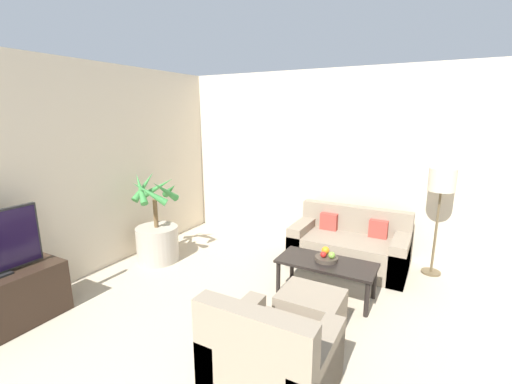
# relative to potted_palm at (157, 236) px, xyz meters

# --- Properties ---
(wall_back) EXTENTS (7.88, 0.06, 2.70)m
(wall_back) POSITION_rel_potted_palm_xyz_m (2.67, 1.72, 0.98)
(wall_back) COLOR beige
(wall_back) RESTS_ON ground_plane
(wall_left) EXTENTS (0.06, 7.69, 2.70)m
(wall_left) POSITION_rel_potted_palm_xyz_m (-0.50, -1.35, 0.98)
(wall_left) COLOR beige
(wall_left) RESTS_ON ground_plane
(potted_palm) EXTENTS (0.69, 0.70, 1.28)m
(potted_palm) POSITION_rel_potted_palm_xyz_m (0.00, 0.00, 0.00)
(potted_palm) COLOR #ADA393
(potted_palm) RESTS_ON ground_plane
(sofa_loveseat) EXTENTS (1.52, 0.79, 0.78)m
(sofa_loveseat) POSITION_rel_potted_palm_xyz_m (2.44, 1.14, -0.10)
(sofa_loveseat) COLOR gray
(sofa_loveseat) RESTS_ON ground_plane
(floor_lamp) EXTENTS (0.32, 0.32, 1.40)m
(floor_lamp) POSITION_rel_potted_palm_xyz_m (3.46, 1.42, 0.81)
(floor_lamp) COLOR brown
(floor_lamp) RESTS_ON ground_plane
(coffee_table) EXTENTS (1.10, 0.50, 0.42)m
(coffee_table) POSITION_rel_potted_palm_xyz_m (2.40, 0.20, -0.01)
(coffee_table) COLOR black
(coffee_table) RESTS_ON ground_plane
(fruit_bowl) EXTENTS (0.26, 0.26, 0.05)m
(fruit_bowl) POSITION_rel_potted_palm_xyz_m (2.39, 0.23, 0.07)
(fruit_bowl) COLOR #42382D
(fruit_bowl) RESTS_ON coffee_table
(apple_red) EXTENTS (0.07, 0.07, 0.07)m
(apple_red) POSITION_rel_potted_palm_xyz_m (2.37, 0.19, 0.13)
(apple_red) COLOR red
(apple_red) RESTS_ON fruit_bowl
(apple_green) EXTENTS (0.08, 0.08, 0.08)m
(apple_green) POSITION_rel_potted_palm_xyz_m (2.46, 0.21, 0.14)
(apple_green) COLOR olive
(apple_green) RESTS_ON fruit_bowl
(orange_fruit) EXTENTS (0.09, 0.09, 0.09)m
(orange_fruit) POSITION_rel_potted_palm_xyz_m (2.36, 0.30, 0.14)
(orange_fruit) COLOR orange
(orange_fruit) RESTS_ON fruit_bowl
(armchair) EXTENTS (0.86, 0.80, 0.85)m
(armchair) POSITION_rel_potted_palm_xyz_m (2.49, -1.38, -0.09)
(armchair) COLOR gray
(armchair) RESTS_ON ground_plane
(ottoman) EXTENTS (0.59, 0.49, 0.41)m
(ottoman) POSITION_rel_potted_palm_xyz_m (2.48, -0.53, -0.17)
(ottoman) COLOR gray
(ottoman) RESTS_ON ground_plane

